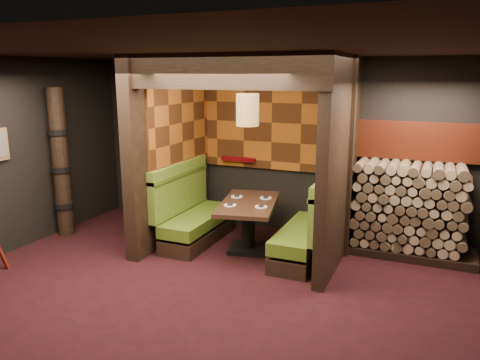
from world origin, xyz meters
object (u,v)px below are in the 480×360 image
booth_bench_left (193,216)px  totem_column (61,164)px  booth_bench_right (310,232)px  firewood_stack (415,211)px  dining_table (248,217)px  pendant_lamp (248,110)px

booth_bench_left → totem_column: 2.30m
booth_bench_right → firewood_stack: size_ratio=0.92×
dining_table → totem_column: 3.17m
booth_bench_right → pendant_lamp: (-0.93, -0.09, 1.71)m
dining_table → firewood_stack: firewood_stack is taller
booth_bench_left → booth_bench_right: same height
booth_bench_right → firewood_stack: bearing=27.3°
booth_bench_right → dining_table: bearing=-177.3°
pendant_lamp → booth_bench_left: bearing=174.4°
booth_bench_left → booth_bench_right: (1.89, 0.00, 0.00)m
dining_table → booth_bench_left: bearing=177.4°
dining_table → pendant_lamp: 1.59m
booth_bench_left → firewood_stack: bearing=12.2°
firewood_stack → pendant_lamp: bearing=-160.8°
totem_column → firewood_stack: (5.33, 1.25, -0.51)m
pendant_lamp → booth_bench_right: bearing=5.8°
booth_bench_left → pendant_lamp: bearing=-5.6°
firewood_stack → dining_table: bearing=-161.9°
booth_bench_left → booth_bench_right: bearing=0.0°
booth_bench_right → firewood_stack: firewood_stack is taller
booth_bench_right → pendant_lamp: size_ratio=1.65×
booth_bench_left → firewood_stack: 3.33m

